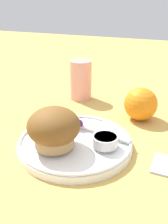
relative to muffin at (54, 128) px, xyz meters
name	(u,v)px	position (x,y,z in m)	size (l,w,h in m)	color
ground_plane	(82,149)	(0.04, 0.04, -0.05)	(3.00, 3.00, 0.00)	tan
plate	(75,143)	(0.02, 0.04, -0.04)	(0.22, 0.22, 0.02)	white
muffin	(54,128)	(0.00, 0.00, 0.00)	(0.10, 0.10, 0.07)	tan
cream_ramekin	(104,142)	(0.09, 0.03, -0.02)	(0.05, 0.05, 0.02)	silver
berry_pair	(75,123)	(0.00, 0.08, -0.03)	(0.03, 0.02, 0.02)	#4C194C
butter_knife	(93,128)	(0.04, 0.09, -0.03)	(0.18, 0.05, 0.00)	silver
orange_fruit	(141,104)	(0.11, 0.21, -0.02)	(0.08, 0.08, 0.08)	orange
juice_glass	(81,80)	(-0.08, 0.28, 0.00)	(0.06, 0.06, 0.11)	#E5998C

